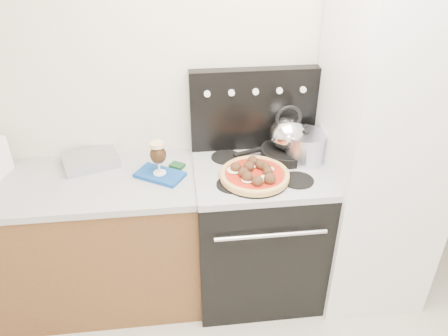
{
  "coord_description": "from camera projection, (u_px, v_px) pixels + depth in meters",
  "views": [
    {
      "loc": [
        -0.38,
        -0.93,
        2.23
      ],
      "look_at": [
        -0.14,
        1.05,
        1.02
      ],
      "focal_mm": 35.0,
      "sensor_mm": 36.0,
      "label": 1
    }
  ],
  "objects": [
    {
      "name": "pizza_pan",
      "position": [
        254.0,
        179.0,
        2.41
      ],
      "size": [
        0.42,
        0.42,
        0.01
      ],
      "primitive_type": "cylinder",
      "rotation": [
        0.0,
        0.0,
        -0.11
      ],
      "color": "black",
      "rests_on": "cooktop"
    },
    {
      "name": "stove_body",
      "position": [
        257.0,
        233.0,
        2.76
      ],
      "size": [
        0.76,
        0.65,
        0.88
      ],
      "primitive_type": "cube",
      "color": "black",
      "rests_on": "ground"
    },
    {
      "name": "skillet",
      "position": [
        286.0,
        152.0,
        2.62
      ],
      "size": [
        0.39,
        0.39,
        0.05
      ],
      "primitive_type": "cylinder",
      "rotation": [
        0.0,
        0.0,
        0.35
      ],
      "color": "black",
      "rests_on": "cooktop"
    },
    {
      "name": "tea_kettle",
      "position": [
        288.0,
        131.0,
        2.54
      ],
      "size": [
        0.23,
        0.23,
        0.23
      ],
      "primitive_type": null,
      "rotation": [
        0.0,
        0.0,
        -0.1
      ],
      "color": "white",
      "rests_on": "skillet"
    },
    {
      "name": "oven_mitt",
      "position": [
        160.0,
        175.0,
        2.47
      ],
      "size": [
        0.31,
        0.27,
        0.02
      ],
      "primitive_type": "cube",
      "rotation": [
        0.0,
        0.0,
        -0.56
      ],
      "color": "#114190",
      "rests_on": "countertop"
    },
    {
      "name": "room_shell",
      "position": [
        288.0,
        218.0,
        1.58
      ],
      "size": [
        3.52,
        3.01,
        2.52
      ],
      "color": "beige",
      "rests_on": "ground"
    },
    {
      "name": "countertop",
      "position": [
        65.0,
        184.0,
        2.44
      ],
      "size": [
        1.48,
        0.63,
        0.04
      ],
      "primitive_type": "cube",
      "color": "#ABABAD",
      "rests_on": "base_cabinet"
    },
    {
      "name": "base_cabinet",
      "position": [
        79.0,
        246.0,
        2.67
      ],
      "size": [
        1.45,
        0.6,
        0.86
      ],
      "primitive_type": "cube",
      "color": "brown",
      "rests_on": "ground"
    },
    {
      "name": "backguard",
      "position": [
        253.0,
        109.0,
        2.61
      ],
      "size": [
        0.76,
        0.08,
        0.5
      ],
      "primitive_type": "cube",
      "color": "black",
      "rests_on": "cooktop"
    },
    {
      "name": "pizza",
      "position": [
        255.0,
        173.0,
        2.39
      ],
      "size": [
        0.43,
        0.43,
        0.05
      ],
      "primitive_type": null,
      "rotation": [
        0.0,
        0.0,
        -0.12
      ],
      "color": "tan",
      "rests_on": "pizza_pan"
    },
    {
      "name": "foil_sheet",
      "position": [
        91.0,
        160.0,
        2.57
      ],
      "size": [
        0.36,
        0.31,
        0.06
      ],
      "primitive_type": "cube",
      "rotation": [
        0.0,
        0.0,
        0.32
      ],
      "color": "silver",
      "rests_on": "countertop"
    },
    {
      "name": "cooktop",
      "position": [
        260.0,
        172.0,
        2.52
      ],
      "size": [
        0.76,
        0.65,
        0.04
      ],
      "primitive_type": "cube",
      "color": "#ADADB2",
      "rests_on": "stove_body"
    },
    {
      "name": "stock_pot",
      "position": [
        305.0,
        147.0,
        2.55
      ],
      "size": [
        0.28,
        0.28,
        0.17
      ],
      "primitive_type": "cylinder",
      "rotation": [
        0.0,
        0.0,
        0.26
      ],
      "color": "silver",
      "rests_on": "cooktop"
    },
    {
      "name": "beer_glass",
      "position": [
        158.0,
        158.0,
        2.41
      ],
      "size": [
        0.11,
        0.11,
        0.2
      ],
      "primitive_type": null,
      "rotation": [
        0.0,
        0.0,
        0.3
      ],
      "color": "black",
      "rests_on": "oven_mitt"
    },
    {
      "name": "fridge",
      "position": [
        379.0,
        159.0,
        2.54
      ],
      "size": [
        0.64,
        0.68,
        1.9
      ],
      "primitive_type": "cube",
      "color": "silver",
      "rests_on": "ground"
    }
  ]
}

